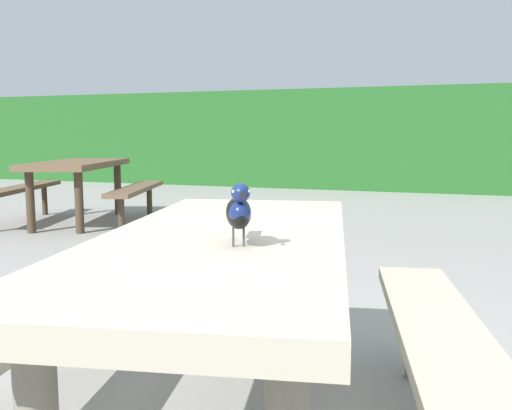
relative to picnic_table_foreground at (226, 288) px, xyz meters
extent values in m
cube|color=#235B23|center=(0.11, 9.51, 0.41)|extent=(28.00, 1.58, 1.92)
cube|color=#B2A893|center=(0.00, 0.00, 0.15)|extent=(1.09, 1.91, 0.07)
cylinder|color=slate|center=(-0.40, 0.64, -0.22)|extent=(0.09, 0.09, 0.67)
cylinder|color=slate|center=(0.13, 0.74, -0.22)|extent=(0.09, 0.09, 0.67)
cube|color=#B2A893|center=(-0.69, -0.13, -0.14)|extent=(0.60, 1.73, 0.05)
cylinder|color=slate|center=(-0.81, 0.50, -0.36)|extent=(0.07, 0.07, 0.39)
cube|color=#B2A893|center=(0.69, 0.13, -0.14)|extent=(0.60, 1.73, 0.05)
cylinder|color=slate|center=(0.56, 0.76, -0.36)|extent=(0.07, 0.07, 0.39)
ellipsoid|color=black|center=(0.12, -0.19, 0.28)|extent=(0.13, 0.17, 0.09)
ellipsoid|color=navy|center=(0.14, -0.23, 0.29)|extent=(0.08, 0.09, 0.06)
sphere|color=navy|center=(0.15, -0.24, 0.34)|extent=(0.05, 0.05, 0.05)
sphere|color=#EAE08C|center=(0.17, -0.24, 0.35)|extent=(0.01, 0.01, 0.01)
sphere|color=#EAE08C|center=(0.13, -0.26, 0.35)|extent=(0.01, 0.01, 0.01)
cone|color=black|center=(0.17, -0.28, 0.34)|extent=(0.03, 0.03, 0.02)
cube|color=black|center=(0.07, -0.08, 0.27)|extent=(0.08, 0.10, 0.04)
cylinder|color=#47423D|center=(0.14, -0.19, 0.21)|extent=(0.01, 0.01, 0.05)
cylinder|color=#47423D|center=(0.11, -0.20, 0.21)|extent=(0.01, 0.01, 0.05)
cube|color=brown|center=(-3.49, 3.84, 0.15)|extent=(1.25, 1.94, 0.07)
cylinder|color=#423324|center=(-3.54, 3.10, -0.22)|extent=(0.09, 0.09, 0.67)
cylinder|color=#423324|center=(-3.03, 3.25, -0.22)|extent=(0.09, 0.09, 0.67)
cylinder|color=#423324|center=(-3.95, 4.44, -0.22)|extent=(0.09, 0.09, 0.67)
cylinder|color=#423324|center=(-3.44, 4.59, -0.22)|extent=(0.09, 0.09, 0.67)
cube|color=brown|center=(-4.16, 3.64, -0.14)|extent=(0.76, 1.72, 0.05)
cylinder|color=#423324|center=(-4.35, 4.26, -0.36)|extent=(0.07, 0.07, 0.39)
cube|color=brown|center=(-2.82, 4.05, -0.14)|extent=(0.76, 1.72, 0.05)
cylinder|color=#423324|center=(-2.64, 3.43, -0.36)|extent=(0.07, 0.07, 0.39)
cylinder|color=#423324|center=(-3.01, 4.66, -0.36)|extent=(0.07, 0.07, 0.39)
camera|label=1|loc=(0.67, -1.62, 0.50)|focal=38.61mm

